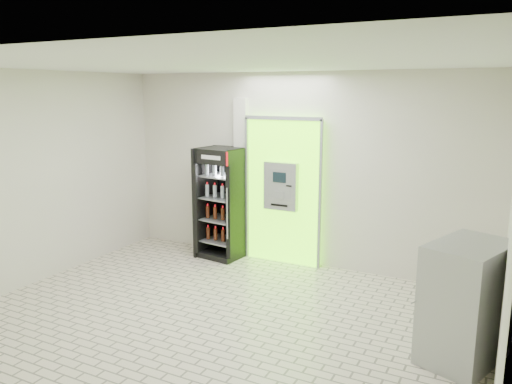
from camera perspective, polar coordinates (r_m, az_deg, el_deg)
The scene contains 6 objects.
ground at distance 6.13m, azimuth -4.77°, elevation -14.81°, with size 6.00×6.00×0.00m, color beige.
room_shell at distance 5.56m, azimuth -5.09°, elevation 2.44°, with size 6.00×6.00×6.00m.
atm_assembly at distance 7.88m, azimuth 3.15°, elevation 0.21°, with size 1.30×0.24×2.33m.
pillar at distance 8.23m, azimuth -1.70°, elevation 1.63°, with size 0.22×0.11×2.60m.
beverage_cooler at distance 8.20m, azimuth -3.89°, elevation -1.49°, with size 0.75×0.70×1.81m.
steel_cabinet at distance 5.57m, azimuth 22.90°, elevation -11.56°, with size 0.92×1.09×1.24m.
Camera 1 is at (2.94, -4.64, 2.72)m, focal length 35.00 mm.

